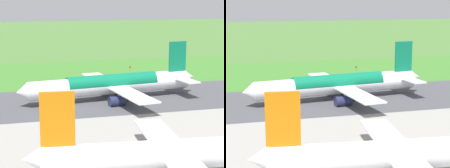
# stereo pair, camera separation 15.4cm
# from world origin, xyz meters

# --- Properties ---
(ground_plane) EXTENTS (800.00, 800.00, 0.00)m
(ground_plane) POSITION_xyz_m (0.00, 0.00, 0.00)
(ground_plane) COLOR #477233
(runway_asphalt) EXTENTS (600.00, 34.50, 0.06)m
(runway_asphalt) POSITION_xyz_m (0.00, 0.00, 0.03)
(runway_asphalt) COLOR #47474C
(runway_asphalt) RESTS_ON ground
(apron_concrete) EXTENTS (440.00, 110.00, 0.05)m
(apron_concrete) POSITION_xyz_m (0.00, 50.75, 0.03)
(apron_concrete) COLOR gray
(apron_concrete) RESTS_ON ground
(grass_verge_foreground) EXTENTS (600.00, 80.00, 0.04)m
(grass_verge_foreground) POSITION_xyz_m (0.00, -34.57, 0.02)
(grass_verge_foreground) COLOR #3C782B
(grass_verge_foreground) RESTS_ON ground
(airliner_main) EXTENTS (54.11, 44.40, 15.88)m
(airliner_main) POSITION_xyz_m (2.65, -0.05, 4.35)
(airliner_main) COLOR white
(airliner_main) RESTS_ON ground
(airliner_parked_mid) EXTENTS (51.34, 42.08, 14.98)m
(airliner_parked_mid) POSITION_xyz_m (5.91, 54.77, 4.09)
(airliner_parked_mid) COLOR white
(airliner_parked_mid) RESTS_ON ground
(no_stopping_sign) EXTENTS (0.60, 0.10, 2.80)m
(no_stopping_sign) POSITION_xyz_m (-14.35, -38.76, 1.65)
(no_stopping_sign) COLOR slate
(no_stopping_sign) RESTS_ON ground
(traffic_cone_orange) EXTENTS (0.40, 0.40, 0.55)m
(traffic_cone_orange) POSITION_xyz_m (-9.55, -38.50, 0.28)
(traffic_cone_orange) COLOR orange
(traffic_cone_orange) RESTS_ON ground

